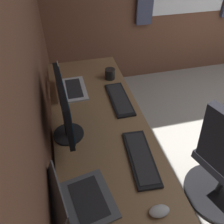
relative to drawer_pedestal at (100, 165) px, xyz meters
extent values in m
cube|color=brown|center=(-0.37, 0.37, 0.95)|extent=(4.74, 0.10, 2.60)
cube|color=#936D47|center=(-0.08, -0.03, 0.37)|extent=(2.16, 0.65, 0.03)
cylinder|color=silver|center=(0.94, -0.29, 0.00)|extent=(0.05, 0.05, 0.70)
cylinder|color=silver|center=(0.94, 0.24, 0.00)|extent=(0.05, 0.05, 0.70)
cube|color=#936D47|center=(0.00, 0.00, 0.00)|extent=(0.40, 0.50, 0.69)
cube|color=silver|center=(0.00, -0.25, 0.00)|extent=(0.37, 0.01, 0.61)
cylinder|color=black|center=(0.01, 0.20, 0.39)|extent=(0.20, 0.20, 0.01)
cylinder|color=black|center=(0.01, 0.20, 0.44)|extent=(0.04, 0.04, 0.10)
cube|color=black|center=(0.01, 0.20, 0.64)|extent=(0.48, 0.06, 0.29)
cube|color=navy|center=(0.01, 0.18, 0.64)|extent=(0.45, 0.03, 0.26)
cube|color=silver|center=(0.51, 0.10, 0.39)|extent=(0.34, 0.20, 0.01)
cube|color=#262628|center=(0.51, 0.10, 0.40)|extent=(0.27, 0.13, 0.00)
cube|color=silver|center=(0.51, 0.22, 0.49)|extent=(0.34, 0.05, 0.18)
cube|color=navy|center=(0.51, 0.22, 0.49)|extent=(0.31, 0.04, 0.15)
cube|color=#595B60|center=(-0.48, 0.14, 0.39)|extent=(0.33, 0.29, 0.01)
cube|color=#262628|center=(-0.48, 0.14, 0.40)|extent=(0.26, 0.19, 0.00)
cube|color=#595B60|center=(-0.51, 0.31, 0.50)|extent=(0.31, 0.15, 0.21)
cube|color=navy|center=(-0.51, 0.31, 0.50)|extent=(0.28, 0.12, 0.18)
cube|color=black|center=(-0.29, -0.20, 0.39)|extent=(0.43, 0.17, 0.02)
cube|color=#2D2D30|center=(-0.29, -0.20, 0.40)|extent=(0.39, 0.14, 0.00)
cube|color=black|center=(0.29, -0.23, 0.39)|extent=(0.42, 0.14, 0.02)
cube|color=#2D2D30|center=(0.29, -0.23, 0.40)|extent=(0.38, 0.11, 0.00)
ellipsoid|color=silver|center=(-0.62, -0.18, 0.40)|extent=(0.06, 0.10, 0.03)
cylinder|color=black|center=(0.61, -0.23, 0.43)|extent=(0.09, 0.09, 0.09)
torus|color=black|center=(0.67, -0.23, 0.43)|extent=(0.06, 0.01, 0.06)
cylinder|color=black|center=(-0.29, -0.95, -0.31)|extent=(0.56, 0.56, 0.03)
camera|label=1|loc=(-1.07, 0.17, 1.49)|focal=36.58mm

